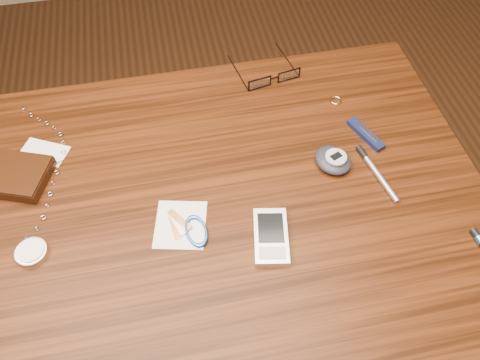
{
  "coord_description": "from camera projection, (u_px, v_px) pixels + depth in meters",
  "views": [
    {
      "loc": [
        -0.02,
        -0.43,
        1.42
      ],
      "look_at": [
        0.08,
        0.04,
        0.76
      ],
      "focal_mm": 35.0,
      "sensor_mm": 36.0,
      "label": 1
    }
  ],
  "objects": [
    {
      "name": "ground",
      "position": [
        218.0,
        341.0,
        1.4
      ],
      "size": [
        3.8,
        3.8,
        0.0
      ],
      "primitive_type": "plane",
      "color": "#472814",
      "rests_on": "ground"
    },
    {
      "name": "gold_ring",
      "position": [
        336.0,
        100.0,
        0.94
      ],
      "size": [
        0.03,
        0.03,
        0.0
      ],
      "primitive_type": "torus",
      "rotation": [
        0.0,
        0.0,
        0.38
      ],
      "color": "tan",
      "rests_on": "desk"
    },
    {
      "name": "pda_phone",
      "position": [
        271.0,
        237.0,
        0.75
      ],
      "size": [
        0.07,
        0.11,
        0.02
      ],
      "color": "silver",
      "rests_on": "desk"
    },
    {
      "name": "silver_pen",
      "position": [
        374.0,
        169.0,
        0.84
      ],
      "size": [
        0.03,
        0.13,
        0.01
      ],
      "color": "#B2B2B7",
      "rests_on": "desk"
    },
    {
      "name": "desk",
      "position": [
        204.0,
        236.0,
        0.88
      ],
      "size": [
        1.0,
        0.7,
        0.75
      ],
      "color": "#371808",
      "rests_on": "ground"
    },
    {
      "name": "notepad_keys",
      "position": [
        189.0,
        228.0,
        0.77
      ],
      "size": [
        0.1,
        0.11,
        0.01
      ],
      "color": "white",
      "rests_on": "desk"
    },
    {
      "name": "eyeglasses",
      "position": [
        273.0,
        78.0,
        0.97
      ],
      "size": [
        0.14,
        0.14,
        0.03
      ],
      "color": "black",
      "rests_on": "desk"
    },
    {
      "name": "pedometer",
      "position": [
        333.0,
        160.0,
        0.84
      ],
      "size": [
        0.08,
        0.09,
        0.03
      ],
      "color": "black",
      "rests_on": "desk"
    },
    {
      "name": "pocket_watch",
      "position": [
        33.0,
        245.0,
        0.74
      ],
      "size": [
        0.09,
        0.35,
        0.02
      ],
      "color": "#BBBBC0",
      "rests_on": "desk"
    },
    {
      "name": "pocket_knife",
      "position": [
        366.0,
        134.0,
        0.88
      ],
      "size": [
        0.05,
        0.09,
        0.01
      ],
      "color": "black",
      "rests_on": "desk"
    },
    {
      "name": "wallet_and_card",
      "position": [
        16.0,
        175.0,
        0.82
      ],
      "size": [
        0.16,
        0.16,
        0.02
      ],
      "color": "black",
      "rests_on": "desk"
    }
  ]
}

